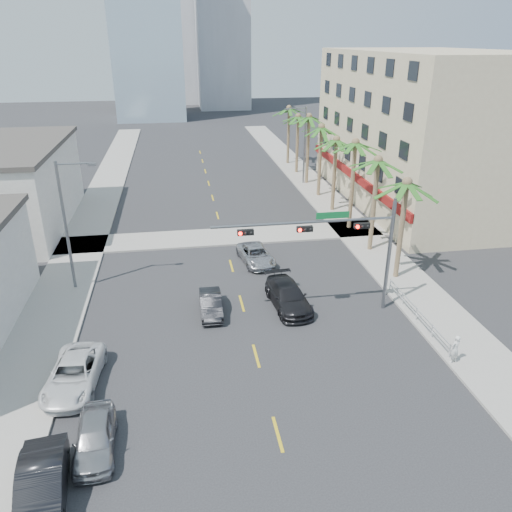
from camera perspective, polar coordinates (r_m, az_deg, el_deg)
The scene contains 26 objects.
ground at distance 24.94m, azimuth 1.55°, elevation -16.56°, with size 260.00×260.00×0.00m, color #262628.
sidewalk_right at distance 44.71m, azimuth 12.03°, elevation 2.13°, with size 4.00×120.00×0.15m, color gray.
sidewalk_left at distance 42.70m, azimuth -19.69°, elevation 0.17°, with size 4.00×120.00×0.15m, color gray.
sidewalk_cross at distance 43.88m, azimuth -3.73°, elevation 2.21°, with size 80.00×4.00×0.15m, color gray.
building_right at distance 55.70m, azimuth 18.95°, elevation 13.57°, with size 15.25×28.00×15.00m.
building_left_far at distance 50.86m, azimuth -27.17°, elevation 6.83°, with size 11.00×18.00×7.20m, color beige.
tower_far_center at distance 143.76m, azimuth -9.84°, elevation 25.34°, with size 16.00×16.00×42.00m, color #ADADB2.
traffic_signal_mast at distance 30.34m, azimuth 9.67°, elevation 1.98°, with size 11.12×0.54×7.20m.
palm_tree_0 at distance 35.44m, azimuth 16.88°, elevation 7.91°, with size 4.80×4.80×7.80m.
palm_tree_1 at distance 39.95m, azimuth 13.79°, elevation 10.47°, with size 4.80×4.80×8.16m.
palm_tree_2 at distance 44.61m, azimuth 11.30°, elevation 12.49°, with size 4.80×4.80×8.52m.
palm_tree_3 at distance 49.56m, azimuth 9.18°, elevation 12.91°, with size 4.80×4.80×7.80m.
palm_tree_4 at distance 54.39m, azimuth 7.50°, elevation 14.32°, with size 4.80×4.80×8.16m.
palm_tree_5 at distance 59.29m, azimuth 6.08°, elevation 15.49°, with size 4.80×4.80×8.52m.
palm_tree_6 at distance 64.37m, azimuth 4.83°, elevation 15.56°, with size 4.80×4.80×7.80m.
palm_tree_7 at distance 69.34m, azimuth 3.79°, elevation 16.46°, with size 4.80×4.80×8.16m.
streetlight_left at distance 35.27m, azimuth -20.70°, elevation 3.86°, with size 2.55×0.25×9.00m.
streetlight_right at distance 59.58m, azimuth 5.39°, elevation 12.90°, with size 2.55×0.25×9.00m.
guardrail at distance 32.29m, azimuth 17.89°, elevation -6.14°, with size 0.08×8.08×1.00m.
car_parked_near at distance 23.32m, azimuth -17.94°, elevation -19.09°, with size 1.66×4.13×1.41m, color #A4A4A8.
car_parked_mid at distance 21.95m, azimuth -23.31°, elevation -23.08°, with size 1.66×4.77×1.57m, color black.
car_parked_far at distance 27.14m, azimuth -20.09°, elevation -12.55°, with size 2.37×5.14×1.43m, color white.
car_lane_left at distance 31.84m, azimuth -5.19°, elevation -5.50°, with size 1.34×3.85×1.27m, color black.
car_lane_center at distance 38.66m, azimuth -0.01°, elevation 0.12°, with size 2.16×4.69×1.30m, color #B0B0B5.
car_lane_right at distance 32.46m, azimuth 3.69°, elevation -4.59°, with size 2.13×5.25×1.52m, color black.
pedestrian at distance 28.89m, azimuth 21.78°, elevation -9.84°, with size 0.60×0.39×1.64m, color silver.
Camera 1 is at (-3.66, -18.68, 16.12)m, focal length 35.00 mm.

